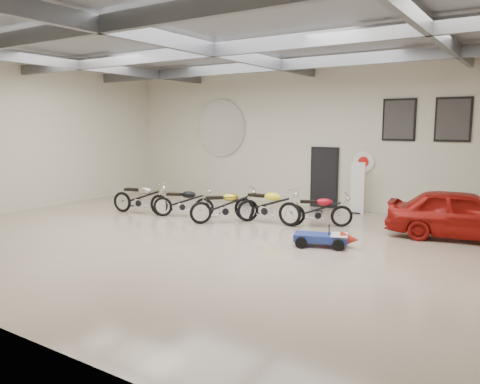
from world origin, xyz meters
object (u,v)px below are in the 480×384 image
Objects in this scene: go_kart at (326,235)px; vintage_car at (463,214)px; banner_stand at (357,187)px; motorcycle_yellow at (266,204)px; motorcycle_silver at (140,197)px; motorcycle_black at (183,201)px; motorcycle_gold at (225,205)px; motorcycle_red at (318,209)px.

vintage_car is at bearing 26.94° from go_kart.
banner_stand reaches higher than motorcycle_yellow.
motorcycle_silver is 1.59m from motorcycle_black.
vintage_car reaches higher than motorcycle_yellow.
motorcycle_silver is at bearing 139.09° from motorcycle_gold.
go_kart is (2.58, -1.57, -0.29)m from motorcycle_yellow.
motorcycle_yellow is (-1.75, -3.02, -0.31)m from banner_stand.
motorcycle_gold is 1.33× the size of go_kart.
motorcycle_silver is 9.72m from vintage_car.
motorcycle_black reaches higher than go_kart.
motorcycle_gold is 1.07× the size of motorcycle_red.
go_kart is at bearing -32.04° from motorcycle_yellow.
go_kart is (1.11, -2.03, -0.22)m from motorcycle_red.
motorcycle_black is 1.62m from motorcycle_gold.
motorcycle_silver reaches higher than motorcycle_gold.
motorcycle_red is (4.19, 1.07, -0.01)m from motorcycle_black.
motorcycle_black is 8.14m from vintage_car.
motorcycle_gold reaches higher than motorcycle_black.
motorcycle_gold is 3.82m from go_kart.
motorcycle_black is at bearing 168.46° from motorcycle_red.
go_kart is at bearing -33.98° from motorcycle_black.
banner_stand reaches higher than motorcycle_red.
motorcycle_red is at bearing 100.67° from go_kart.
motorcycle_yellow is 1.54m from motorcycle_red.
go_kart is 0.41× the size of vintage_car.
motorcycle_black is at bearing 93.11° from vintage_car.
vintage_car is (5.24, 1.08, 0.07)m from motorcycle_yellow.
motorcycle_gold is (1.62, 0.00, 0.03)m from motorcycle_black.
motorcycle_silver is 0.56× the size of vintage_car.
motorcycle_yellow reaches higher than motorcycle_silver.
motorcycle_red is 3.82m from vintage_car.
motorcycle_black is 2.79m from motorcycle_yellow.
banner_stand is 0.85× the size of motorcycle_gold.
motorcycle_yellow is at bearing 171.46° from motorcycle_red.
motorcycle_black is at bearing 151.72° from go_kart.
motorcycle_black is 1.01× the size of motorcycle_red.
motorcycle_yellow is at bearing -18.59° from motorcycle_gold.
motorcycle_yellow is 1.14× the size of motorcycle_red.
motorcycle_silver is at bearing -167.90° from motorcycle_yellow.
motorcycle_red is at bearing 5.06° from motorcycle_silver.
motorcycle_black is at bearing 4.13° from motorcycle_silver.
motorcycle_yellow is at bearing -115.50° from banner_stand.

